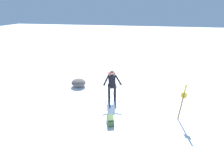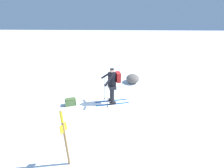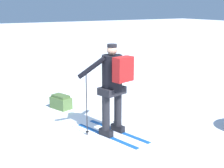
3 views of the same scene
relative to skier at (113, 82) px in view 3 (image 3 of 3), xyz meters
The scene contains 3 objects.
ground_plane 1.29m from the skier, 16.77° to the right, with size 80.00×80.00×0.00m, color white.
skier is the anchor object (origin of this frame).
dropped_backpack 2.20m from the skier, 81.35° to the right, with size 0.45×0.58×0.34m.
Camera 3 is at (2.19, 5.11, 2.46)m, focal length 50.00 mm.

